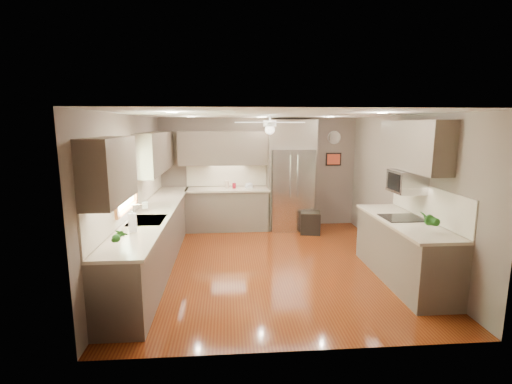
{
  "coord_description": "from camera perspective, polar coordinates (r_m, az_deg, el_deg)",
  "views": [
    {
      "loc": [
        -0.72,
        -5.98,
        2.34
      ],
      "look_at": [
        -0.21,
        0.6,
        1.14
      ],
      "focal_mm": 26.0,
      "sensor_mm": 36.0,
      "label": 1
    }
  ],
  "objects": [
    {
      "name": "recessed_lights",
      "position": [
        6.42,
        1.69,
        11.68
      ],
      "size": [
        2.84,
        3.14,
        0.01
      ],
      "color": "white",
      "rests_on": "ceiling"
    },
    {
      "name": "ceiling_fan",
      "position": [
        6.32,
        2.14,
        10.23
      ],
      "size": [
        1.18,
        1.18,
        0.32
      ],
      "color": "white",
      "rests_on": "ceiling"
    },
    {
      "name": "potted_plant_left",
      "position": [
        4.52,
        -20.34,
        -6.38
      ],
      "size": [
        0.17,
        0.12,
        0.3
      ],
      "primitive_type": "imported",
      "rotation": [
        0.0,
        0.0,
        -0.1
      ],
      "color": "#205919",
      "rests_on": "left_run"
    },
    {
      "name": "back_run",
      "position": [
        8.39,
        -4.37,
        -2.5
      ],
      "size": [
        1.85,
        0.65,
        1.45
      ],
      "color": "brown",
      "rests_on": "ground"
    },
    {
      "name": "window",
      "position": [
        5.73,
        -19.56,
        1.79
      ],
      "size": [
        0.05,
        1.12,
        0.92
      ],
      "color": "#BFF2B2",
      "rests_on": "wall_left"
    },
    {
      "name": "refrigerator",
      "position": [
        8.34,
        5.41,
        2.32
      ],
      "size": [
        1.06,
        0.75,
        2.45
      ],
      "color": "silver",
      "rests_on": "ground"
    },
    {
      "name": "wall_front",
      "position": [
        3.72,
        7.01,
        -6.82
      ],
      "size": [
        4.5,
        0.0,
        4.5
      ],
      "primitive_type": "plane",
      "rotation": [
        -1.57,
        0.0,
        0.0
      ],
      "color": "#6A5C51",
      "rests_on": "ground"
    },
    {
      "name": "potted_plant_right",
      "position": [
        5.41,
        24.95,
        -3.83
      ],
      "size": [
        0.22,
        0.19,
        0.34
      ],
      "primitive_type": "imported",
      "rotation": [
        0.0,
        0.0,
        0.24
      ],
      "color": "#205919",
      "rests_on": "right_run"
    },
    {
      "name": "microwave",
      "position": [
        6.15,
        22.17,
        1.5
      ],
      "size": [
        0.43,
        0.55,
        0.34
      ],
      "color": "silver",
      "rests_on": "wall_right"
    },
    {
      "name": "sink",
      "position": [
        5.79,
        -16.41,
        -4.45
      ],
      "size": [
        0.5,
        0.7,
        0.32
      ],
      "color": "silver",
      "rests_on": "left_run"
    },
    {
      "name": "wall_clock",
      "position": [
        8.82,
        11.95,
        8.2
      ],
      "size": [
        0.3,
        0.03,
        0.3
      ],
      "color": "white",
      "rests_on": "wall_back"
    },
    {
      "name": "stool",
      "position": [
        8.2,
        8.33,
        -4.67
      ],
      "size": [
        0.49,
        0.49,
        0.49
      ],
      "color": "black",
      "rests_on": "ground"
    },
    {
      "name": "wall_back",
      "position": [
        8.58,
        0.41,
        3.0
      ],
      "size": [
        4.5,
        0.0,
        4.5
      ],
      "primitive_type": "plane",
      "rotation": [
        1.57,
        0.0,
        0.0
      ],
      "color": "#6A5C51",
      "rests_on": "ground"
    },
    {
      "name": "right_run",
      "position": [
        6.11,
        21.76,
        -8.14
      ],
      "size": [
        0.7,
        2.2,
        1.45
      ],
      "color": "brown",
      "rests_on": "ground"
    },
    {
      "name": "left_run",
      "position": [
        6.52,
        -15.25,
        -6.6
      ],
      "size": [
        0.65,
        4.7,
        1.45
      ],
      "color": "brown",
      "rests_on": "ground"
    },
    {
      "name": "paper_towel",
      "position": [
        5.12,
        -18.44,
        -4.48
      ],
      "size": [
        0.11,
        0.11,
        0.27
      ],
      "color": "white",
      "rests_on": "left_run"
    },
    {
      "name": "ceiling",
      "position": [
        6.02,
        2.49,
        11.82
      ],
      "size": [
        5.0,
        5.0,
        0.0
      ],
      "primitive_type": "plane",
      "rotation": [
        3.14,
        0.0,
        0.0
      ],
      "color": "white",
      "rests_on": "ground"
    },
    {
      "name": "soap_bottle",
      "position": [
        6.37,
        -16.64,
        -1.86
      ],
      "size": [
        0.11,
        0.11,
        0.21
      ],
      "primitive_type": "imported",
      "rotation": [
        0.0,
        0.0,
        0.18
      ],
      "color": "white",
      "rests_on": "left_run"
    },
    {
      "name": "wall_left",
      "position": [
        6.27,
        -18.49,
        -0.25
      ],
      "size": [
        0.0,
        5.0,
        5.0
      ],
      "primitive_type": "plane",
      "rotation": [
        1.57,
        0.0,
        1.57
      ],
      "color": "#6A5C51",
      "rests_on": "ground"
    },
    {
      "name": "bowl",
      "position": [
        8.28,
        -1.1,
        0.74
      ],
      "size": [
        0.24,
        0.24,
        0.05
      ],
      "primitive_type": "imported",
      "rotation": [
        0.0,
        0.0,
        0.27
      ],
      "color": "beige",
      "rests_on": "back_run"
    },
    {
      "name": "canister_d",
      "position": [
        8.27,
        -3.38,
        0.96
      ],
      "size": [
        0.11,
        0.11,
        0.12
      ],
      "primitive_type": "cylinder",
      "rotation": [
        0.0,
        0.0,
        0.33
      ],
      "color": "maroon",
      "rests_on": "back_run"
    },
    {
      "name": "framed_print",
      "position": [
        8.85,
        11.83,
        4.96
      ],
      "size": [
        0.36,
        0.03,
        0.3
      ],
      "color": "black",
      "rests_on": "wall_back"
    },
    {
      "name": "canister_c",
      "position": [
        8.32,
        -4.51,
        1.21
      ],
      "size": [
        0.11,
        0.11,
        0.16
      ],
      "primitive_type": "cylinder",
      "rotation": [
        0.0,
        0.0,
        -0.11
      ],
      "color": "beige",
      "rests_on": "back_run"
    },
    {
      "name": "floor",
      "position": [
        6.46,
        2.31,
        -10.94
      ],
      "size": [
        5.0,
        5.0,
        0.0
      ],
      "primitive_type": "plane",
      "color": "#541C0B",
      "rests_on": "ground"
    },
    {
      "name": "wall_right",
      "position": [
        6.77,
        21.68,
        0.3
      ],
      "size": [
        0.0,
        5.0,
        5.0
      ],
      "primitive_type": "plane",
      "rotation": [
        1.57,
        0.0,
        -1.57
      ],
      "color": "#6A5C51",
      "rests_on": "ground"
    },
    {
      "name": "uppers",
      "position": [
        6.7,
        -4.63,
        6.27
      ],
      "size": [
        4.5,
        4.7,
        0.95
      ],
      "color": "brown",
      "rests_on": "wall_left"
    }
  ]
}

